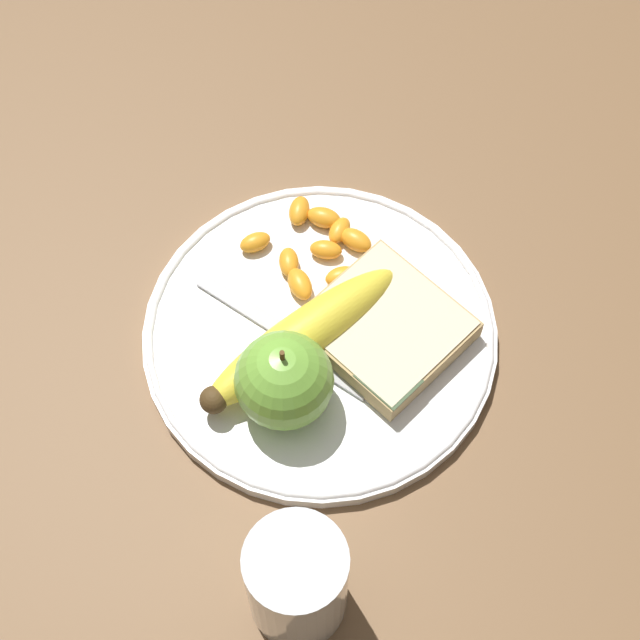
{
  "coord_description": "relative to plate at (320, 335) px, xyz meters",
  "views": [
    {
      "loc": [
        -0.27,
        0.27,
        0.74
      ],
      "look_at": [
        0.0,
        0.0,
        0.03
      ],
      "focal_mm": 60.0,
      "sensor_mm": 36.0,
      "label": 1
    }
  ],
  "objects": [
    {
      "name": "ground_plane",
      "position": [
        0.0,
        0.0,
        -0.01
      ],
      "size": [
        3.0,
        3.0,
        0.0
      ],
      "primitive_type": "plane",
      "color": "brown"
    },
    {
      "name": "plate",
      "position": [
        0.0,
        0.0,
        0.0
      ],
      "size": [
        0.27,
        0.27,
        0.01
      ],
      "color": "white",
      "rests_on": "ground_plane"
    },
    {
      "name": "juice_glass",
      "position": [
        -0.13,
        0.16,
        0.04
      ],
      "size": [
        0.07,
        0.07,
        0.1
      ],
      "color": "silver",
      "rests_on": "ground_plane"
    },
    {
      "name": "apple",
      "position": [
        -0.02,
        0.06,
        0.04
      ],
      "size": [
        0.07,
        0.07,
        0.08
      ],
      "color": "#72B23D",
      "rests_on": "plate"
    },
    {
      "name": "banana",
      "position": [
        0.0,
        0.02,
        0.02
      ],
      "size": [
        0.06,
        0.18,
        0.04
      ],
      "color": "yellow",
      "rests_on": "plate"
    },
    {
      "name": "bread_slice",
      "position": [
        -0.04,
        -0.03,
        0.02
      ],
      "size": [
        0.11,
        0.1,
        0.02
      ],
      "color": "tan",
      "rests_on": "plate"
    },
    {
      "name": "fork",
      "position": [
        0.0,
        0.02,
        0.01
      ],
      "size": [
        0.16,
        0.05,
        0.0
      ],
      "rotation": [
        0.0,
        0.0,
        9.59
      ],
      "color": "#B2B2B7",
      "rests_on": "plate"
    },
    {
      "name": "jam_packet",
      "position": [
        -0.07,
        0.0,
        0.01
      ],
      "size": [
        0.04,
        0.03,
        0.02
      ],
      "color": "silver",
      "rests_on": "plate"
    },
    {
      "name": "orange_segment_0",
      "position": [
        0.09,
        -0.02,
        0.01
      ],
      "size": [
        0.02,
        0.03,
        0.01
      ],
      "color": "orange",
      "rests_on": "plate"
    },
    {
      "name": "orange_segment_1",
      "position": [
        0.06,
        -0.02,
        0.01
      ],
      "size": [
        0.03,
        0.03,
        0.01
      ],
      "color": "orange",
      "rests_on": "plate"
    },
    {
      "name": "orange_segment_2",
      "position": [
        0.07,
        -0.07,
        0.01
      ],
      "size": [
        0.03,
        0.03,
        0.02
      ],
      "color": "orange",
      "rests_on": "plate"
    },
    {
      "name": "orange_segment_3",
      "position": [
        0.03,
        -0.08,
        0.01
      ],
      "size": [
        0.03,
        0.02,
        0.02
      ],
      "color": "orange",
      "rests_on": "plate"
    },
    {
      "name": "orange_segment_4",
      "position": [
        0.05,
        -0.05,
        0.01
      ],
      "size": [
        0.03,
        0.03,
        0.01
      ],
      "color": "orange",
      "rests_on": "plate"
    },
    {
      "name": "orange_segment_5",
      "position": [
        0.02,
        -0.04,
        0.01
      ],
      "size": [
        0.03,
        0.03,
        0.01
      ],
      "color": "orange",
      "rests_on": "plate"
    },
    {
      "name": "orange_segment_6",
      "position": [
        0.04,
        -0.02,
        0.01
      ],
      "size": [
        0.03,
        0.03,
        0.02
      ],
      "color": "orange",
      "rests_on": "plate"
    },
    {
      "name": "orange_segment_7",
      "position": [
        0.05,
        -0.07,
        0.01
      ],
      "size": [
        0.02,
        0.03,
        0.01
      ],
      "color": "orange",
      "rests_on": "plate"
    },
    {
      "name": "orange_segment_8",
      "position": [
        0.09,
        -0.06,
        0.01
      ],
      "size": [
        0.03,
        0.03,
        0.02
      ],
      "color": "orange",
      "rests_on": "plate"
    }
  ]
}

